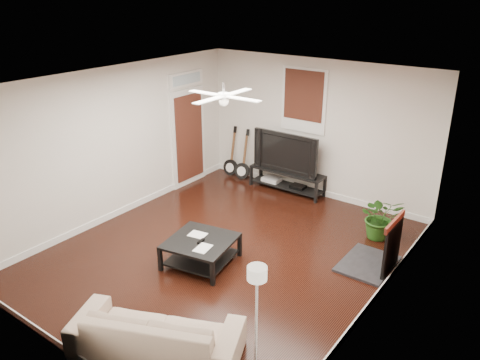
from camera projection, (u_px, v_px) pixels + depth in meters
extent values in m
cube|color=black|center=(226.00, 252.00, 7.89)|extent=(5.00, 6.00, 0.01)
cube|color=white|center=(224.00, 82.00, 6.83)|extent=(5.00, 6.00, 0.01)
cube|color=silver|center=(316.00, 129.00, 9.61)|extent=(5.00, 0.01, 2.80)
cube|color=silver|center=(53.00, 255.00, 5.12)|extent=(5.00, 0.01, 2.80)
cube|color=silver|center=(117.00, 144.00, 8.73)|extent=(0.01, 6.00, 2.80)
cube|color=silver|center=(382.00, 216.00, 6.00)|extent=(0.01, 6.00, 2.80)
cube|color=#A04333|center=(407.00, 190.00, 6.75)|extent=(0.02, 2.20, 2.80)
cube|color=black|center=(380.00, 242.00, 7.27)|extent=(0.80, 1.10, 0.92)
cube|color=#36160E|center=(304.00, 100.00, 9.54)|extent=(1.00, 0.06, 1.30)
cube|color=white|center=(188.00, 128.00, 10.18)|extent=(0.08, 1.00, 2.50)
cube|color=black|center=(287.00, 181.00, 10.16)|extent=(1.65, 0.44, 0.46)
imported|color=black|center=(289.00, 151.00, 9.92)|extent=(1.47, 0.19, 0.85)
cube|color=black|center=(201.00, 251.00, 7.51)|extent=(1.14, 1.14, 0.41)
imported|color=#C2B191|center=(156.00, 331.00, 5.64)|extent=(2.17, 1.52, 0.59)
imported|color=#245618|center=(381.00, 217.00, 8.19)|extent=(0.93, 0.90, 0.79)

